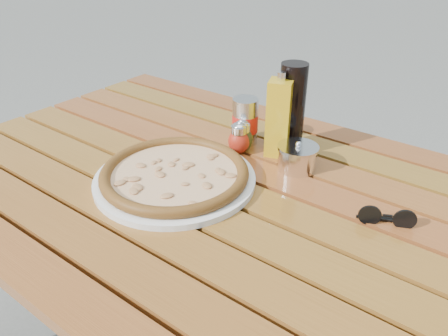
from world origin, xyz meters
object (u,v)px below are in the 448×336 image
Objects in this scene: dark_bottle at (292,108)px; oregano_shaker at (242,136)px; olive_oil_cruet at (279,118)px; table at (219,211)px; plate at (175,179)px; sunglasses at (387,218)px; pizza at (175,173)px; pepper_shaker at (239,138)px; soda_can at (245,121)px; parmesan_tin at (297,157)px.

oregano_shaker is at bearing -136.34° from dark_bottle.
olive_oil_cruet is (0.08, 0.04, 0.06)m from oregano_shaker.
plate is (-0.08, -0.05, 0.08)m from table.
sunglasses reaches higher than table.
pizza is 3.33× the size of sunglasses.
pepper_shaker is 0.15m from dark_bottle.
olive_oil_cruet is (0.10, -0.01, 0.04)m from soda_can.
table is 0.13m from plate.
oregano_shaker reaches higher than pizza.
dark_bottle is (0.12, 0.30, 0.10)m from plate.
pepper_shaker is 0.74× the size of parmesan_tin.
parmesan_tin is at bearing 49.10° from plate.
pizza is 0.26m from soda_can.
soda_can is at bearing 87.68° from pizza.
sunglasses is (0.31, -0.17, -0.09)m from dark_bottle.
soda_can reaches higher than plate.
parmesan_tin reaches higher than pizza.
parmesan_tin reaches higher than table.
table is at bearing -72.72° from oregano_shaker.
dark_bottle reaches higher than sunglasses.
plate reaches higher than table.
dark_bottle reaches higher than oregano_shaker.
pepper_shaker is (0.03, 0.20, 0.02)m from pizza.
pepper_shaker reaches higher than parmesan_tin.
pepper_shaker is 0.01m from oregano_shaker.
dark_bottle is at bearing 127.01° from sunglasses.
soda_can is at bearing 109.13° from table.
parmesan_tin is (0.16, 0.00, -0.01)m from oregano_shaker.
plate is 0.29m from parmesan_tin.
parmesan_tin is 1.04× the size of sunglasses.
olive_oil_cruet reaches higher than sunglasses.
oregano_shaker is 0.68× the size of soda_can.
dark_bottle is 0.13m from parmesan_tin.
sunglasses reaches higher than pizza.
oregano_shaker reaches higher than sunglasses.
oregano_shaker is (0.03, 0.22, 0.02)m from pizza.
pepper_shaker reaches higher than plate.
olive_oil_cruet is at bearing 134.48° from sunglasses.
oregano_shaker is 0.11m from olive_oil_cruet.
oregano_shaker reaches higher than parmesan_tin.
table is 12.69× the size of parmesan_tin.
dark_bottle reaches higher than olive_oil_cruet.
pizza is (-0.08, -0.05, 0.10)m from table.
parmesan_tin is (0.19, 0.22, 0.02)m from plate.
sunglasses is at bearing -28.65° from dark_bottle.
pepper_shaker reaches higher than table.
olive_oil_cruet reaches higher than soda_can.
pizza reaches higher than plate.
olive_oil_cruet reaches higher than pizza.
oregano_shaker is (-0.05, 0.16, 0.11)m from table.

